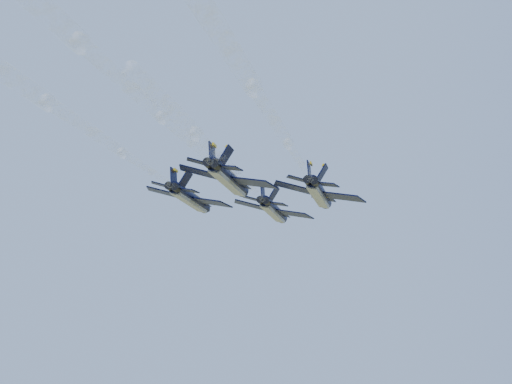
# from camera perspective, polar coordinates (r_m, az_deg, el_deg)

# --- Properties ---
(jet_lead) EXTENTS (14.44, 19.10, 5.13)m
(jet_lead) POSITION_cam_1_polar(r_m,az_deg,el_deg) (113.76, 1.64, -1.67)
(jet_lead) COLOR black
(jet_left) EXTENTS (14.44, 19.10, 5.13)m
(jet_left) POSITION_cam_1_polar(r_m,az_deg,el_deg) (104.33, -5.78, -0.61)
(jet_left) COLOR black
(jet_right) EXTENTS (14.44, 19.10, 5.13)m
(jet_right) POSITION_cam_1_polar(r_m,az_deg,el_deg) (100.49, 5.68, -0.15)
(jet_right) COLOR black
(jet_slot) EXTENTS (14.44, 19.10, 5.13)m
(jet_slot) POSITION_cam_1_polar(r_m,az_deg,el_deg) (90.91, -2.35, 1.13)
(jet_slot) COLOR black
(smoke_trail_lead) EXTENTS (6.81, 52.37, 2.22)m
(smoke_trail_lead) POSITION_cam_1_polar(r_m,az_deg,el_deg) (75.79, -4.95, 4.01)
(smoke_trail_lead) COLOR white
(smoke_trail_left) EXTENTS (6.81, 52.37, 2.22)m
(smoke_trail_left) POSITION_cam_1_polar(r_m,az_deg,el_deg) (68.93, -17.22, 6.25)
(smoke_trail_left) COLOR white
(smoke_trail_right) EXTENTS (6.81, 52.37, 2.22)m
(smoke_trail_right) POSITION_cam_1_polar(r_m,az_deg,el_deg) (62.22, 0.16, 7.72)
(smoke_trail_right) COLOR white
(smoke_trail_slot) EXTENTS (6.81, 52.37, 2.22)m
(smoke_trail_slot) POSITION_cam_1_polar(r_m,az_deg,el_deg) (55.17, -14.43, 10.87)
(smoke_trail_slot) COLOR white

